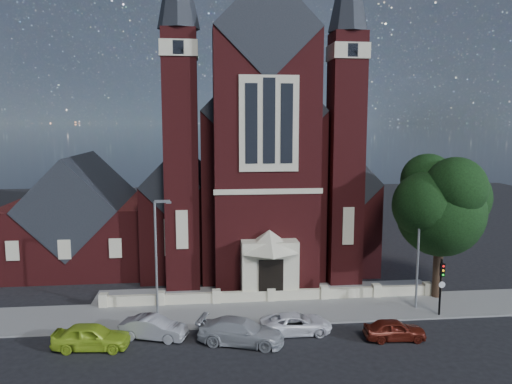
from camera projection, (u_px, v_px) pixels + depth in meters
ground at (258, 269)px, 45.08m from camera, size 120.00×120.00×0.00m
pavement_strip at (275, 312)px, 34.74m from camera, size 60.00×5.00×0.12m
forecourt_paving at (267, 293)px, 38.68m from camera, size 26.00×3.00×0.14m
forecourt_wall at (271, 302)px, 36.71m from camera, size 24.00×0.40×0.90m
church at (250, 170)px, 51.79m from camera, size 20.01×34.90×29.20m
parish_hall at (82, 222)px, 45.82m from camera, size 12.00×12.20×10.24m
street_tree at (444, 207)px, 36.29m from camera, size 6.40×6.60×10.70m
street_lamp_left at (157, 253)px, 32.80m from camera, size 1.16×0.22×8.09m
street_lamp_right at (420, 246)px, 34.67m from camera, size 1.16×0.22×8.09m
traffic_signal at (441, 280)px, 33.49m from camera, size 0.28×0.42×4.00m
car_lime_van at (91, 336)px, 28.94m from camera, size 4.56×2.16×1.50m
car_silver_a at (154, 328)px, 30.35m from camera, size 4.34×2.59×1.35m
car_silver_b at (241, 331)px, 29.64m from camera, size 5.56×3.57×1.50m
car_white_suv at (296, 324)px, 31.13m from camera, size 4.54×2.18×1.25m
car_dark_red at (395, 330)px, 30.19m from camera, size 3.78×1.70×1.26m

